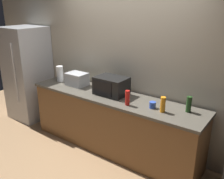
{
  "coord_description": "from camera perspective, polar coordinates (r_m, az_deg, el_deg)",
  "views": [
    {
      "loc": [
        2.03,
        -2.37,
        2.23
      ],
      "look_at": [
        0.0,
        0.4,
        1.0
      ],
      "focal_mm": 39.44,
      "sensor_mm": 36.0,
      "label": 1
    }
  ],
  "objects": [
    {
      "name": "microwave",
      "position": [
        3.7,
        -0.18,
        0.86
      ],
      "size": [
        0.48,
        0.35,
        0.27
      ],
      "color": "black",
      "rests_on": "counter_run"
    },
    {
      "name": "toaster_oven",
      "position": [
        4.17,
        -8.13,
        2.4
      ],
      "size": [
        0.34,
        0.26,
        0.21
      ],
      "primitive_type": "cube",
      "color": "#B7BABF",
      "rests_on": "counter_run"
    },
    {
      "name": "mug_blue",
      "position": [
        3.3,
        9.38,
        -3.55
      ],
      "size": [
        0.09,
        0.09,
        0.09
      ],
      "primitive_type": "cylinder",
      "color": "#2D4CB2",
      "rests_on": "counter_run"
    },
    {
      "name": "bottle_hot_sauce",
      "position": [
        3.33,
        3.6,
        -1.96
      ],
      "size": [
        0.06,
        0.06,
        0.21
      ],
      "primitive_type": "cylinder",
      "color": "red",
      "rests_on": "counter_run"
    },
    {
      "name": "ground_plane",
      "position": [
        3.84,
        -3.67,
        -15.88
      ],
      "size": [
        8.0,
        8.0,
        0.0
      ],
      "primitive_type": "plane",
      "color": "#93704C"
    },
    {
      "name": "back_wall",
      "position": [
        3.88,
        3.6,
        6.53
      ],
      "size": [
        6.4,
        0.1,
        2.7
      ],
      "primitive_type": "cube",
      "color": "#B2A893",
      "rests_on": "ground_plane"
    },
    {
      "name": "paper_towel_roll",
      "position": [
        4.44,
        -11.96,
        3.61
      ],
      "size": [
        0.12,
        0.12,
        0.27
      ],
      "primitive_type": "cylinder",
      "color": "white",
      "rests_on": "counter_run"
    },
    {
      "name": "refrigerator",
      "position": [
        5.11,
        -18.91,
        3.51
      ],
      "size": [
        0.72,
        0.73,
        1.8
      ],
      "color": "#B7BABF",
      "rests_on": "ground_plane"
    },
    {
      "name": "counter_run",
      "position": [
        3.87,
        0.0,
        -7.67
      ],
      "size": [
        2.84,
        0.64,
        0.9
      ],
      "color": "brown",
      "rests_on": "ground_plane"
    },
    {
      "name": "bottle_dish_soap",
      "position": [
        3.18,
        11.72,
        -3.44
      ],
      "size": [
        0.07,
        0.07,
        0.2
      ],
      "primitive_type": "cylinder",
      "color": "orange",
      "rests_on": "counter_run"
    },
    {
      "name": "bottle_wine",
      "position": [
        3.27,
        17.39,
        -3.29
      ],
      "size": [
        0.07,
        0.07,
        0.21
      ],
      "primitive_type": "cylinder",
      "color": "#1E3F19",
      "rests_on": "counter_run"
    }
  ]
}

